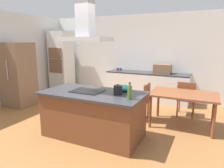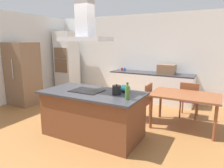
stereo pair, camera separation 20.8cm
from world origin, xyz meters
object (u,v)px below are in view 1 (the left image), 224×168
object	(u,v)px
coffee_mug_blue	(120,69)
wall_oven_stack	(62,62)
coffee_mug_red	(118,69)
chair_at_left_end	(142,99)
dining_table	(183,97)
olive_oil_bottle	(130,92)
range_hood	(85,27)
mixing_bowl	(125,88)
cooktop	(87,91)
chair_facing_back_wall	(186,97)
countertop_microwave	(163,69)
refrigerator	(18,75)
tea_kettle	(118,90)

from	to	relation	value
coffee_mug_blue	wall_oven_stack	distance (m)	2.25
coffee_mug_red	chair_at_left_end	world-z (taller)	coffee_mug_red
chair_at_left_end	coffee_mug_red	bearing A→B (deg)	130.04
coffee_mug_blue	coffee_mug_red	bearing A→B (deg)	-172.55
wall_oven_stack	dining_table	size ratio (longest dim) A/B	1.57
olive_oil_bottle	coffee_mug_blue	xyz separation A→B (m)	(-1.49, 3.08, -0.08)
coffee_mug_blue	range_hood	distance (m)	3.18
olive_oil_bottle	mixing_bowl	bearing A→B (deg)	120.25
coffee_mug_red	dining_table	world-z (taller)	coffee_mug_red
coffee_mug_blue	cooktop	bearing A→B (deg)	-79.39
chair_at_left_end	chair_facing_back_wall	bearing A→B (deg)	36.01
countertop_microwave	coffee_mug_red	bearing A→B (deg)	179.31
refrigerator	range_hood	size ratio (longest dim) A/B	2.02
wall_oven_stack	range_hood	world-z (taller)	range_hood
olive_oil_bottle	countertop_microwave	xyz separation A→B (m)	(-0.10, 3.05, 0.02)
mixing_bowl	range_hood	world-z (taller)	range_hood
refrigerator	dining_table	xyz separation A→B (m)	(4.50, 0.46, -0.24)
refrigerator	chair_at_left_end	size ratio (longest dim) A/B	2.04
cooktop	mixing_bowl	bearing A→B (deg)	24.56
coffee_mug_red	dining_table	bearing A→B (deg)	-35.56
mixing_bowl	countertop_microwave	distance (m)	2.58
mixing_bowl	coffee_mug_red	world-z (taller)	mixing_bowl
mixing_bowl	chair_facing_back_wall	distance (m)	1.95
wall_oven_stack	chair_facing_back_wall	xyz separation A→B (m)	(4.42, -0.72, -0.59)
dining_table	chair_facing_back_wall	size ratio (longest dim) A/B	1.57
chair_facing_back_wall	coffee_mug_blue	bearing A→B (deg)	155.81
coffee_mug_blue	refrigerator	world-z (taller)	refrigerator
tea_kettle	chair_facing_back_wall	distance (m)	2.20
dining_table	range_hood	bearing A→B (deg)	-142.70
olive_oil_bottle	chair_at_left_end	world-z (taller)	olive_oil_bottle
cooktop	range_hood	bearing A→B (deg)	0.00
wall_oven_stack	range_hood	bearing A→B (deg)	-43.67
coffee_mug_blue	dining_table	size ratio (longest dim) A/B	0.06
coffee_mug_red	range_hood	bearing A→B (deg)	-77.53
olive_oil_bottle	range_hood	distance (m)	1.44
coffee_mug_blue	chair_facing_back_wall	size ratio (longest dim) A/B	0.10
olive_oil_bottle	chair_facing_back_wall	xyz separation A→B (m)	(0.71, 2.09, -0.51)
olive_oil_bottle	countertop_microwave	size ratio (longest dim) A/B	0.58
wall_oven_stack	chair_facing_back_wall	size ratio (longest dim) A/B	2.47
countertop_microwave	tea_kettle	bearing A→B (deg)	-94.03
chair_facing_back_wall	olive_oil_bottle	bearing A→B (deg)	-108.66
countertop_microwave	dining_table	distance (m)	1.85
refrigerator	range_hood	distance (m)	3.19
tea_kettle	coffee_mug_red	xyz separation A→B (m)	(-1.28, 2.86, -0.04)
chair_facing_back_wall	cooktop	bearing A→B (deg)	-130.65
chair_facing_back_wall	chair_at_left_end	size ratio (longest dim) A/B	1.00
olive_oil_bottle	coffee_mug_blue	bearing A→B (deg)	115.81
coffee_mug_blue	chair_at_left_end	bearing A→B (deg)	-52.19
cooktop	refrigerator	bearing A→B (deg)	164.33
tea_kettle	olive_oil_bottle	distance (m)	0.37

